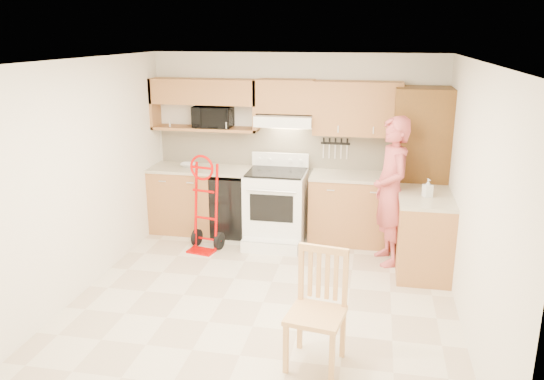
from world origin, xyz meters
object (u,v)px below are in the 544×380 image
(range, at_px, (275,201))
(dining_chair, at_px, (316,311))
(microwave, at_px, (213,117))
(hand_truck, at_px, (203,208))
(person, at_px, (391,192))

(range, relative_size, dining_chair, 1.14)
(dining_chair, bearing_deg, range, 116.67)
(microwave, height_order, dining_chair, microwave)
(hand_truck, relative_size, dining_chair, 1.13)
(microwave, bearing_deg, range, -21.76)
(range, distance_m, person, 1.57)
(person, xyz_separation_m, dining_chair, (-0.64, -2.34, -0.40))
(microwave, xyz_separation_m, person, (2.43, -0.74, -0.73))
(microwave, relative_size, dining_chair, 0.52)
(microwave, xyz_separation_m, dining_chair, (1.80, -3.08, -1.13))
(hand_truck, bearing_deg, person, 12.93)
(range, distance_m, hand_truck, 0.97)
(hand_truck, bearing_deg, range, 38.90)
(range, relative_size, person, 0.64)
(hand_truck, height_order, dining_chair, hand_truck)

